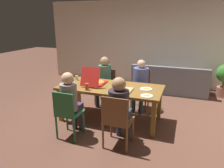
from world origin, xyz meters
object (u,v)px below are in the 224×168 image
chair_0 (106,85)px  person_2 (120,105)px  person_3 (70,99)px  pizza_box_0 (95,82)px  pizza_box_1 (123,90)px  chair_1 (141,86)px  plate_1 (147,96)px  dining_table (110,90)px  drinking_glass_0 (77,78)px  person_0 (104,77)px  drinking_glass_1 (87,87)px  chair_3 (67,112)px  couch (169,83)px  potted_plant (224,77)px  drinking_glass_2 (71,78)px  plate_0 (146,89)px  chair_2 (117,119)px  person_1 (140,81)px

chair_0 → person_2: bearing=-61.9°
person_3 → pizza_box_0: bearing=84.0°
chair_0 → pizza_box_1: 1.37m
chair_1 → plate_1: chair_1 is taller
dining_table → drinking_glass_0: 0.92m
person_0 → pizza_box_0: 0.75m
drinking_glass_1 → chair_3: bearing=-100.0°
dining_table → couch: bearing=66.4°
pizza_box_0 → plate_1: bearing=-17.0°
dining_table → chair_1: bearing=63.2°
plate_1 → potted_plant: (1.64, 2.74, -0.21)m
chair_0 → pizza_box_0: (0.09, -0.87, 0.34)m
drinking_glass_2 → person_3: bearing=-60.4°
pizza_box_1 → plate_1: plate_1 is taller
pizza_box_0 → couch: size_ratio=0.26×
drinking_glass_0 → person_3: bearing=-66.9°
chair_0 → plate_0: bearing=-35.4°
pizza_box_1 → drinking_glass_2: 1.33m
plate_0 → drinking_glass_2: size_ratio=2.09×
chair_0 → potted_plant: potted_plant is taller
chair_2 → plate_0: 1.08m
potted_plant → chair_0: bearing=-152.7°
chair_0 → pizza_box_0: size_ratio=1.55×
chair_1 → pizza_box_0: 1.23m
pizza_box_1 → drinking_glass_0: bearing=163.5°
chair_1 → drinking_glass_2: 1.68m
couch → chair_0: bearing=-136.5°
chair_3 → person_0: bearing=90.0°
chair_2 → drinking_glass_1: chair_2 is taller
chair_0 → person_1: (0.92, -0.15, 0.24)m
chair_2 → potted_plant: chair_2 is taller
person_2 → drinking_glass_2: (-1.44, 0.89, 0.09)m
person_1 → pizza_box_1: (-0.14, -0.94, 0.06)m
chair_1 → pizza_box_1: chair_1 is taller
drinking_glass_1 → plate_0: bearing=22.1°
dining_table → chair_3: (-0.46, -0.97, -0.16)m
drinking_glass_2 → potted_plant: potted_plant is taller
person_1 → person_3: (-0.92, -1.60, 0.01)m
dining_table → chair_3: size_ratio=2.35×
plate_0 → potted_plant: potted_plant is taller
person_3 → plate_0: bearing=37.0°
chair_1 → person_1: 0.23m
pizza_box_0 → couch: bearing=58.8°
chair_0 → drinking_glass_2: drinking_glass_2 is taller
potted_plant → person_3: bearing=-131.9°
person_0 → drinking_glass_2: size_ratio=10.45×
dining_table → plate_1: size_ratio=9.54×
drinking_glass_1 → couch: 3.06m
drinking_glass_0 → plate_0: bearing=-4.3°
person_3 → drinking_glass_2: person_3 is taller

